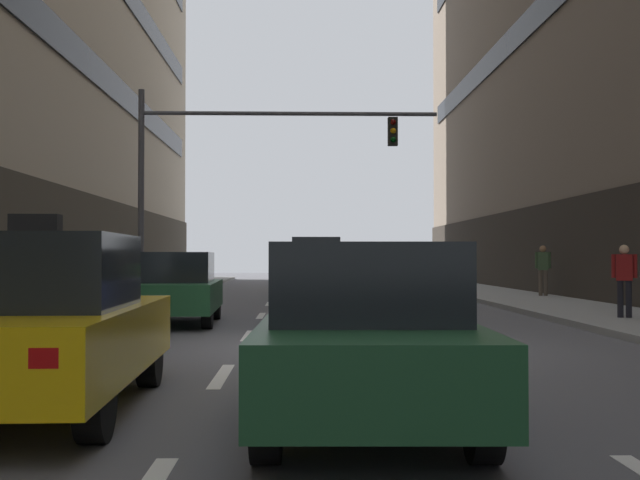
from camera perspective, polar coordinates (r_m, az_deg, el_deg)
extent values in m
plane|color=#515156|center=(12.91, 1.65, -7.70)|extent=(120.00, 120.00, 0.00)
cube|color=silver|center=(9.96, -7.04, -9.60)|extent=(0.16, 2.00, 0.01)
cube|color=silver|center=(14.91, -5.16, -6.81)|extent=(0.16, 2.00, 0.01)
cube|color=silver|center=(19.89, -4.24, -5.41)|extent=(0.16, 2.00, 0.01)
cube|color=silver|center=(24.87, -3.68, -4.57)|extent=(0.16, 2.00, 0.01)
cube|color=silver|center=(29.86, -3.31, -4.01)|extent=(0.16, 2.00, 0.01)
cube|color=silver|center=(34.85, -3.05, -3.61)|extent=(0.16, 2.00, 0.01)
cube|color=silver|center=(39.85, -2.85, -3.31)|extent=(0.16, 2.00, 0.01)
cube|color=silver|center=(44.84, -2.70, -3.08)|extent=(0.16, 2.00, 0.01)
cube|color=silver|center=(10.19, 12.03, -9.39)|extent=(0.16, 2.00, 0.01)
cube|color=silver|center=(15.07, 7.55, -6.74)|extent=(0.16, 2.00, 0.01)
cube|color=silver|center=(20.00, 5.29, -5.38)|extent=(0.16, 2.00, 0.01)
cube|color=silver|center=(24.96, 3.93, -4.55)|extent=(0.16, 2.00, 0.01)
cube|color=silver|center=(29.94, 3.03, -4.00)|extent=(0.16, 2.00, 0.01)
cube|color=silver|center=(34.92, 2.38, -3.60)|extent=(0.16, 2.00, 0.01)
cube|color=silver|center=(39.91, 1.90, -3.31)|extent=(0.16, 2.00, 0.01)
cube|color=silver|center=(44.90, 1.52, -3.07)|extent=(0.16, 2.00, 0.01)
cylinder|color=black|center=(19.04, -12.01, -4.64)|extent=(0.23, 0.63, 0.62)
cylinder|color=black|center=(18.87, -7.45, -4.69)|extent=(0.23, 0.63, 0.62)
cylinder|color=black|center=(16.52, -13.31, -5.16)|extent=(0.23, 0.63, 0.62)
cylinder|color=black|center=(16.34, -8.05, -5.23)|extent=(0.23, 0.63, 0.62)
cube|color=#1E512D|center=(17.66, -10.18, -3.94)|extent=(1.89, 4.22, 0.60)
cube|color=black|center=(17.45, -10.24, -1.92)|extent=(1.58, 1.85, 0.64)
cube|color=white|center=(19.75, -11.26, -3.33)|extent=(0.19, 0.08, 0.13)
cube|color=red|center=(15.72, -13.24, -3.87)|extent=(0.19, 0.08, 0.13)
cube|color=white|center=(19.63, -7.73, -3.36)|extent=(0.19, 0.08, 0.13)
cube|color=red|center=(15.56, -8.80, -3.92)|extent=(0.19, 0.08, 0.13)
cylinder|color=black|center=(18.87, -2.24, -4.66)|extent=(0.25, 0.66, 0.65)
cylinder|color=black|center=(18.99, 2.53, -4.64)|extent=(0.25, 0.66, 0.65)
cylinder|color=black|center=(16.22, -1.91, -5.22)|extent=(0.25, 0.66, 0.65)
cylinder|color=black|center=(16.36, 3.63, -5.19)|extent=(0.25, 0.66, 0.65)
cube|color=navy|center=(17.58, 0.49, -3.89)|extent=(2.02, 4.41, 0.63)
cube|color=black|center=(17.36, 0.54, -1.78)|extent=(1.66, 1.94, 0.67)
cube|color=white|center=(19.65, -1.87, -3.28)|extent=(0.20, 0.09, 0.14)
cube|color=red|center=(15.41, -1.21, -3.85)|extent=(0.20, 0.09, 0.14)
cube|color=white|center=(19.75, 1.81, -3.27)|extent=(0.20, 0.09, 0.14)
cube|color=red|center=(15.53, 3.47, -3.83)|extent=(0.20, 0.09, 0.14)
cylinder|color=black|center=(9.65, -21.73, -7.82)|extent=(0.24, 0.67, 0.67)
cylinder|color=black|center=(9.27, -12.09, -8.15)|extent=(0.24, 0.67, 0.67)
cylinder|color=black|center=(6.61, -15.76, -10.96)|extent=(0.24, 0.67, 0.67)
cube|color=yellow|center=(8.08, -19.30, -6.83)|extent=(2.01, 4.51, 0.65)
cube|color=black|center=(7.84, -19.67, -2.11)|extent=(1.68, 1.97, 0.69)
cube|color=white|center=(10.34, -19.44, -4.95)|extent=(0.20, 0.09, 0.14)
cube|color=white|center=(10.06, -12.25, -5.10)|extent=(0.20, 0.09, 0.14)
cube|color=red|center=(5.80, -19.04, -7.95)|extent=(0.20, 0.09, 0.14)
cube|color=black|center=(7.85, -19.65, 1.07)|extent=(0.45, 0.22, 0.18)
cylinder|color=black|center=(37.92, -1.60, -2.92)|extent=(0.23, 0.67, 0.67)
cylinder|color=black|center=(37.93, 0.84, -2.92)|extent=(0.23, 0.67, 0.67)
cylinder|color=black|center=(35.20, -1.68, -3.05)|extent=(0.23, 0.67, 0.67)
cylinder|color=black|center=(35.21, 0.95, -3.05)|extent=(0.23, 0.67, 0.67)
cube|color=yellow|center=(36.54, -0.37, -2.27)|extent=(1.93, 4.47, 0.91)
cube|color=black|center=(36.54, -0.37, -0.85)|extent=(1.66, 2.65, 0.91)
cube|color=white|center=(38.72, -1.34, -1.98)|extent=(0.20, 0.08, 0.14)
cube|color=red|center=(34.37, -1.45, -2.07)|extent=(0.20, 0.08, 0.14)
cube|color=white|center=(38.73, 0.58, -1.98)|extent=(0.20, 0.08, 0.14)
cube|color=red|center=(34.37, 0.72, -2.07)|extent=(0.20, 0.08, 0.14)
cube|color=black|center=(36.55, -0.37, 0.01)|extent=(0.45, 0.21, 0.18)
cylinder|color=black|center=(8.30, -2.63, -9.14)|extent=(0.23, 0.63, 0.63)
cylinder|color=black|center=(8.37, 7.98, -9.06)|extent=(0.23, 0.63, 0.63)
cylinder|color=black|center=(5.77, -3.84, -12.65)|extent=(0.23, 0.63, 0.63)
cylinder|color=black|center=(5.87, 11.54, -12.43)|extent=(0.23, 0.63, 0.63)
cube|color=#1E512D|center=(6.98, 3.19, -8.11)|extent=(1.86, 4.23, 0.61)
cube|color=black|center=(6.75, 3.28, -3.00)|extent=(1.57, 1.85, 0.65)
cube|color=white|center=(9.01, -1.45, -5.88)|extent=(0.19, 0.08, 0.13)
cube|color=red|center=(4.93, -2.70, -9.76)|extent=(0.19, 0.08, 0.13)
cube|color=white|center=(9.06, 6.36, -5.85)|extent=(0.19, 0.08, 0.13)
cube|color=red|center=(5.02, 11.61, -9.57)|extent=(0.19, 0.08, 0.13)
cylinder|color=black|center=(28.88, -1.98, -3.46)|extent=(0.22, 0.66, 0.66)
cylinder|color=black|center=(28.92, 1.19, -3.46)|extent=(0.22, 0.66, 0.66)
cylinder|color=black|center=(26.19, -2.01, -3.69)|extent=(0.22, 0.66, 0.66)
cylinder|color=black|center=(26.23, 1.48, -3.68)|extent=(0.22, 0.66, 0.66)
cube|color=#1E512D|center=(27.53, -0.33, -2.64)|extent=(1.85, 4.39, 0.90)
cube|color=black|center=(27.52, -0.33, -0.77)|extent=(1.60, 2.60, 0.90)
cube|color=white|center=(29.67, -1.67, -2.23)|extent=(0.20, 0.08, 0.14)
cube|color=red|center=(25.37, -1.66, -2.40)|extent=(0.20, 0.08, 0.14)
cube|color=white|center=(29.70, 0.81, -2.23)|extent=(0.20, 0.08, 0.14)
cube|color=red|center=(25.40, 1.23, -2.40)|extent=(0.20, 0.08, 0.14)
cylinder|color=#4C4C51|center=(24.02, -12.66, 3.12)|extent=(0.18, 0.18, 6.25)
cylinder|color=#4C4C51|center=(23.87, -2.18, 9.01)|extent=(8.72, 0.12, 0.12)
cube|color=black|center=(23.95, 5.22, 7.72)|extent=(0.28, 0.24, 0.84)
sphere|color=#4B0704|center=(23.85, 5.25, 8.39)|extent=(0.17, 0.17, 0.17)
sphere|color=orange|center=(23.81, 5.26, 7.77)|extent=(0.17, 0.17, 0.17)
sphere|color=#073E10|center=(23.77, 5.26, 7.15)|extent=(0.17, 0.17, 0.17)
cylinder|color=brown|center=(28.18, 15.47, -2.97)|extent=(0.13, 0.13, 0.87)
cylinder|color=brown|center=(28.19, 15.82, -2.97)|extent=(0.13, 0.13, 0.87)
cube|color=#3F5938|center=(28.17, 15.64, -1.46)|extent=(0.38, 0.28, 0.61)
sphere|color=#9E704C|center=(28.18, 15.63, -0.61)|extent=(0.22, 0.22, 0.22)
cylinder|color=#3F5938|center=(28.16, 15.19, -1.40)|extent=(0.09, 0.09, 0.55)
cylinder|color=#3F5938|center=(28.19, 16.08, -1.40)|extent=(0.09, 0.09, 0.55)
cylinder|color=black|center=(18.58, 20.66, -3.96)|extent=(0.13, 0.13, 0.80)
cylinder|color=black|center=(18.58, 21.18, -3.96)|extent=(0.13, 0.13, 0.80)
cube|color=maroon|center=(18.56, 20.90, -1.84)|extent=(0.39, 0.31, 0.57)
sphere|color=#D8AD84|center=(18.56, 20.90, -0.64)|extent=(0.21, 0.21, 0.21)
cylinder|color=maroon|center=(18.56, 20.22, -1.76)|extent=(0.09, 0.09, 0.51)
cylinder|color=maroon|center=(18.56, 21.58, -1.75)|extent=(0.09, 0.09, 0.51)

